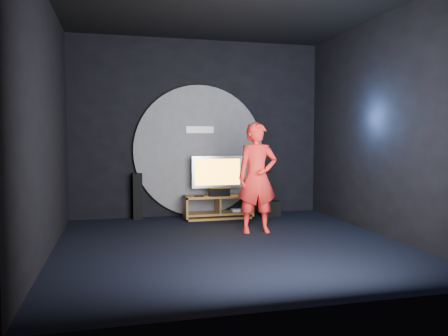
# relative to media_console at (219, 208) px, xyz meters

# --- Properties ---
(floor) EXTENTS (5.00, 5.00, 0.00)m
(floor) POSITION_rel_media_console_xyz_m (-0.30, -2.05, -0.20)
(floor) COLOR black
(floor) RESTS_ON ground
(back_wall) EXTENTS (5.00, 0.04, 3.50)m
(back_wall) POSITION_rel_media_console_xyz_m (-0.30, 0.45, 1.55)
(back_wall) COLOR black
(back_wall) RESTS_ON ground
(front_wall) EXTENTS (5.00, 0.04, 3.50)m
(front_wall) POSITION_rel_media_console_xyz_m (-0.30, -4.55, 1.55)
(front_wall) COLOR black
(front_wall) RESTS_ON ground
(left_wall) EXTENTS (0.04, 5.00, 3.50)m
(left_wall) POSITION_rel_media_console_xyz_m (-2.80, -2.05, 1.55)
(left_wall) COLOR black
(left_wall) RESTS_ON ground
(right_wall) EXTENTS (0.04, 5.00, 3.50)m
(right_wall) POSITION_rel_media_console_xyz_m (2.20, -2.05, 1.55)
(right_wall) COLOR black
(right_wall) RESTS_ON ground
(ceiling) EXTENTS (5.00, 5.00, 0.01)m
(ceiling) POSITION_rel_media_console_xyz_m (-0.30, -2.05, 3.31)
(ceiling) COLOR black
(ceiling) RESTS_ON back_wall
(wall_disc_panel) EXTENTS (2.60, 0.11, 2.60)m
(wall_disc_panel) POSITION_rel_media_console_xyz_m (-0.30, 0.39, 1.11)
(wall_disc_panel) COLOR #515156
(wall_disc_panel) RESTS_ON ground
(media_console) EXTENTS (1.32, 0.45, 0.45)m
(media_console) POSITION_rel_media_console_xyz_m (0.00, 0.00, 0.00)
(media_console) COLOR #9E6931
(media_console) RESTS_ON ground
(tv) EXTENTS (1.00, 0.22, 0.76)m
(tv) POSITION_rel_media_console_xyz_m (-0.01, 0.07, 0.67)
(tv) COLOR silver
(tv) RESTS_ON media_console
(center_speaker) EXTENTS (0.40, 0.15, 0.15)m
(center_speaker) POSITION_rel_media_console_xyz_m (-0.01, -0.09, 0.33)
(center_speaker) COLOR black
(center_speaker) RESTS_ON media_console
(remote) EXTENTS (0.18, 0.05, 0.02)m
(remote) POSITION_rel_media_console_xyz_m (-0.40, -0.12, 0.27)
(remote) COLOR black
(remote) RESTS_ON media_console
(tower_speaker_left) EXTENTS (0.18, 0.20, 0.89)m
(tower_speaker_left) POSITION_rel_media_console_xyz_m (-1.53, 0.30, 0.25)
(tower_speaker_left) COLOR black
(tower_speaker_left) RESTS_ON ground
(tower_speaker_right) EXTENTS (0.18, 0.20, 0.89)m
(tower_speaker_right) POSITION_rel_media_console_xyz_m (0.92, -0.13, 0.25)
(tower_speaker_right) COLOR black
(tower_speaker_right) RESTS_ON ground
(subwoofer) EXTENTS (0.27, 0.27, 0.30)m
(subwoofer) POSITION_rel_media_console_xyz_m (1.11, 0.00, -0.05)
(subwoofer) COLOR black
(subwoofer) RESTS_ON ground
(player) EXTENTS (0.69, 0.48, 1.82)m
(player) POSITION_rel_media_console_xyz_m (0.33, -1.37, 0.71)
(player) COLOR red
(player) RESTS_ON ground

